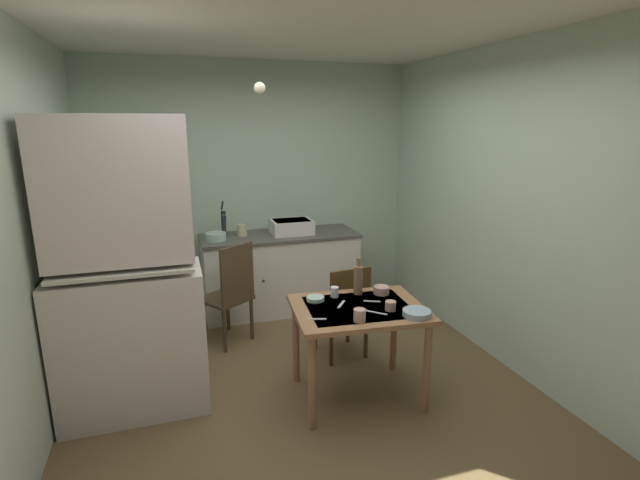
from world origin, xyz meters
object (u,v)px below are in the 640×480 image
at_px(hand_pump, 224,222).
at_px(serving_bowl_wide, 417,313).
at_px(sink_basin, 292,227).
at_px(chair_by_counter, 230,293).
at_px(dining_table, 358,320).
at_px(hutch_cabinet, 126,282).
at_px(chair_far_side, 344,309).
at_px(glass_bottle, 358,279).
at_px(mixing_bowl_counter, 216,237).
at_px(mug_tall, 335,292).

distance_m(hand_pump, serving_bowl_wide, 2.45).
height_order(sink_basin, serving_bowl_wide, sink_basin).
relative_size(chair_by_counter, serving_bowl_wide, 4.91).
bearing_deg(dining_table, hutch_cabinet, 168.10).
xyz_separation_m(chair_far_side, serving_bowl_wide, (0.21, -0.88, 0.29)).
height_order(serving_bowl_wide, glass_bottle, glass_bottle).
height_order(sink_basin, glass_bottle, glass_bottle).
relative_size(mixing_bowl_counter, chair_by_counter, 0.22).
distance_m(hand_pump, dining_table, 2.08).
height_order(chair_by_counter, glass_bottle, glass_bottle).
height_order(dining_table, mug_tall, mug_tall).
distance_m(hutch_cabinet, serving_bowl_wide, 2.02).
xyz_separation_m(hand_pump, chair_by_counter, (-0.05, -0.72, -0.53)).
bearing_deg(sink_basin, mug_tall, -92.58).
height_order(dining_table, chair_by_counter, chair_by_counter).
bearing_deg(hand_pump, mixing_bowl_counter, -135.74).
bearing_deg(dining_table, serving_bowl_wide, -40.77).
distance_m(mixing_bowl_counter, mug_tall, 1.74).
xyz_separation_m(chair_by_counter, mug_tall, (0.69, -0.94, 0.26)).
relative_size(chair_far_side, mug_tall, 10.70).
distance_m(sink_basin, mixing_bowl_counter, 0.82).
height_order(hand_pump, serving_bowl_wide, hand_pump).
relative_size(sink_basin, mug_tall, 5.52).
distance_m(hand_pump, mixing_bowl_counter, 0.19).
bearing_deg(glass_bottle, mixing_bowl_counter, 121.19).
distance_m(sink_basin, serving_bowl_wide, 2.17).
height_order(hand_pump, chair_by_counter, hand_pump).
height_order(hutch_cabinet, hand_pump, hutch_cabinet).
bearing_deg(sink_basin, dining_table, -89.09).
distance_m(dining_table, serving_bowl_wide, 0.45).
bearing_deg(mug_tall, sink_basin, 87.42).
distance_m(serving_bowl_wide, glass_bottle, 0.58).
bearing_deg(hand_pump, chair_by_counter, -93.74).
relative_size(hutch_cabinet, chair_by_counter, 2.14).
bearing_deg(serving_bowl_wide, mixing_bowl_counter, 119.31).
bearing_deg(serving_bowl_wide, hand_pump, 116.20).
distance_m(dining_table, chair_far_side, 0.64).
relative_size(hutch_cabinet, hand_pump, 5.37).
xyz_separation_m(dining_table, chair_by_counter, (-0.80, 1.18, -0.12)).
distance_m(chair_far_side, mug_tall, 0.52).
bearing_deg(serving_bowl_wide, chair_far_side, 103.26).
bearing_deg(hand_pump, dining_table, -68.49).
distance_m(chair_by_counter, serving_bowl_wide, 1.86).
relative_size(mixing_bowl_counter, mug_tall, 2.69).
bearing_deg(hutch_cabinet, mug_tall, -3.54).
xyz_separation_m(sink_basin, serving_bowl_wide, (0.35, -2.13, -0.19)).
bearing_deg(dining_table, sink_basin, 90.91).
bearing_deg(glass_bottle, serving_bowl_wide, -66.68).
bearing_deg(dining_table, chair_far_side, 79.28).
xyz_separation_m(chair_by_counter, serving_bowl_wide, (1.12, -1.46, 0.24)).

